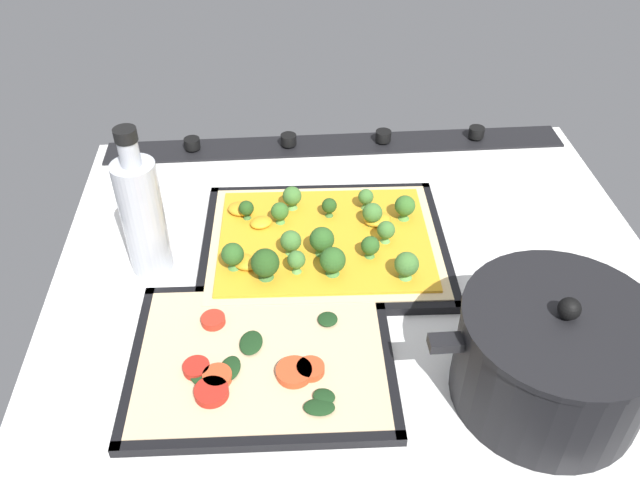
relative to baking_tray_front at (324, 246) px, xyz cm
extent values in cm
cube|color=white|center=(-4.39, 4.61, -1.86)|extent=(85.03, 72.68, 3.00)
cube|color=black|center=(-4.39, -28.23, 0.04)|extent=(81.63, 7.00, 0.80)
cylinder|color=black|center=(-29.90, -28.23, 1.34)|extent=(2.80, 2.80, 1.80)
cylinder|color=black|center=(-12.90, -28.23, 1.34)|extent=(2.80, 2.80, 1.80)
cylinder|color=black|center=(4.11, -28.23, 1.34)|extent=(2.80, 2.80, 1.80)
cylinder|color=black|center=(21.12, -28.23, 1.34)|extent=(2.80, 2.80, 1.80)
cube|color=black|center=(0.00, 0.00, -0.11)|extent=(36.35, 29.67, 0.50)
cube|color=black|center=(-0.52, -13.57, 0.29)|extent=(35.31, 2.54, 1.30)
cube|color=black|center=(0.52, 13.57, 0.29)|extent=(35.31, 2.54, 1.30)
cube|color=black|center=(-17.03, 0.65, 0.29)|extent=(2.28, 28.38, 1.30)
cube|color=black|center=(17.03, -0.65, 0.29)|extent=(2.28, 28.38, 1.30)
cube|color=beige|center=(0.00, 0.00, 0.64)|extent=(33.86, 27.18, 1.00)
cube|color=gold|center=(0.00, 0.00, 1.34)|extent=(31.13, 24.49, 0.40)
cone|color=#68AD54|center=(-6.81, -6.61, 2.18)|extent=(1.29, 1.29, 1.28)
sphere|color=#427533|center=(-6.81, -6.61, 3.70)|extent=(2.35, 2.35, 2.35)
cone|color=#427635|center=(-1.14, -5.14, 2.06)|extent=(1.25, 1.25, 1.05)
sphere|color=#264C1C|center=(-1.14, -5.14, 3.43)|extent=(2.27, 2.27, 2.27)
cone|color=#68AD54|center=(4.94, 3.01, 2.05)|extent=(1.64, 1.64, 1.04)
sphere|color=#427533|center=(4.94, 3.01, 3.69)|extent=(2.98, 2.98, 2.98)
cone|color=#5B9F46|center=(-12.23, -3.58, 2.17)|extent=(1.69, 1.69, 1.27)
sphere|color=#386B28|center=(-12.23, -3.58, 3.95)|extent=(3.07, 3.07, 3.07)
cone|color=#4D8B3F|center=(-0.46, 7.78, 2.09)|extent=(1.94, 1.94, 1.11)
sphere|color=#2D5B23|center=(-0.46, 7.78, 3.97)|extent=(3.52, 3.52, 3.52)
cone|color=#68AD54|center=(-8.64, 1.52, 2.10)|extent=(1.43, 1.43, 1.12)
sphere|color=#427533|center=(-8.64, 1.52, 3.63)|extent=(2.60, 2.60, 2.60)
cone|color=#427635|center=(8.52, 7.83, 2.11)|extent=(2.12, 2.12, 1.14)
sphere|color=#264C1C|center=(8.52, 7.83, 4.12)|extent=(3.85, 3.85, 3.85)
cone|color=#4D8B3F|center=(12.87, 5.56, 2.18)|extent=(1.71, 1.71, 1.28)
sphere|color=#2D5B23|center=(12.87, 5.56, 3.98)|extent=(3.11, 3.11, 3.11)
cone|color=#68AD54|center=(-7.26, -2.59, 2.05)|extent=(1.62, 1.62, 1.03)
sphere|color=#427533|center=(-7.26, -2.59, 3.67)|extent=(2.94, 2.94, 2.94)
cone|color=#68AD54|center=(4.31, -7.53, 2.12)|extent=(1.59, 1.59, 1.17)
sphere|color=#427533|center=(4.31, -7.53, 3.79)|extent=(2.89, 2.89, 2.89)
cone|color=#5B9F46|center=(6.25, -4.08, 2.07)|extent=(1.46, 1.46, 1.08)
sphere|color=#386B28|center=(6.25, -4.08, 3.60)|extent=(2.65, 2.65, 2.65)
cone|color=#68AD54|center=(-10.18, 9.27, 2.10)|extent=(1.82, 1.82, 1.13)
sphere|color=#427533|center=(-10.18, 9.27, 3.91)|extent=(3.30, 3.30, 3.30)
cone|color=#427635|center=(11.19, -5.51, 2.05)|extent=(1.24, 1.24, 1.02)
sphere|color=#264C1C|center=(11.19, -5.51, 3.40)|extent=(2.25, 2.25, 2.25)
cone|color=#4D8B3F|center=(-5.97, 4.82, 2.03)|extent=(1.44, 1.44, 0.98)
sphere|color=#2D5B23|center=(-5.97, 4.82, 3.50)|extent=(2.62, 2.62, 2.62)
cone|color=#68AD54|center=(4.35, 7.01, 2.14)|extent=(1.37, 1.37, 1.21)
sphere|color=#427533|center=(4.35, 7.01, 3.68)|extent=(2.49, 2.49, 2.49)
cone|color=#4D8B3F|center=(0.65, 3.51, 2.18)|extent=(1.91, 1.91, 1.28)
sphere|color=#2D5B23|center=(0.65, 3.51, 4.12)|extent=(3.47, 3.47, 3.47)
ellipsoid|color=gold|center=(12.17, -7.08, 2.13)|extent=(4.80, 4.36, 1.38)
ellipsoid|color=gold|center=(9.24, 3.81, 1.91)|extent=(3.08, 3.08, 0.88)
ellipsoid|color=gold|center=(11.46, 5.14, 2.13)|extent=(4.89, 4.81, 1.38)
ellipsoid|color=gold|center=(9.06, -3.62, 2.04)|extent=(4.21, 3.91, 1.18)
ellipsoid|color=gold|center=(-8.14, -2.91, 2.14)|extent=(4.70, 4.06, 1.41)
cube|color=black|center=(9.24, 20.91, -0.11)|extent=(32.30, 25.71, 0.50)
cube|color=black|center=(8.87, 9.15, 0.29)|extent=(31.55, 2.19, 1.30)
cube|color=black|center=(9.61, 32.67, 0.29)|extent=(31.55, 2.19, 1.30)
cube|color=black|center=(-5.92, 21.39, 0.29)|extent=(1.98, 24.75, 1.30)
cube|color=black|center=(24.40, 20.44, 0.29)|extent=(1.98, 24.75, 1.30)
cube|color=#D1B38A|center=(9.24, 20.91, 0.59)|extent=(29.82, 23.24, 0.90)
cylinder|color=red|center=(15.24, 15.28, 1.54)|extent=(3.02, 3.02, 1.00)
cylinder|color=#D14723|center=(5.50, 24.28, 1.54)|extent=(4.23, 4.23, 1.00)
cylinder|color=#D14723|center=(14.33, 24.29, 1.54)|extent=(3.39, 3.39, 1.00)
cylinder|color=#B22319|center=(16.80, 22.82, 1.54)|extent=(3.15, 3.15, 1.00)
cylinder|color=#B22319|center=(14.88, 26.43, 1.54)|extent=(3.91, 3.91, 1.00)
cylinder|color=#D14723|center=(3.57, 23.97, 1.54)|extent=(3.29, 3.29, 1.00)
ellipsoid|color=#193819|center=(12.93, 23.10, 1.44)|extent=(3.16, 4.23, 0.60)
ellipsoid|color=#193819|center=(0.89, 16.11, 1.44)|extent=(2.76, 2.85, 0.60)
ellipsoid|color=#193819|center=(10.49, 19.30, 1.44)|extent=(3.27, 4.28, 0.60)
ellipsoid|color=#193819|center=(16.21, 23.94, 1.44)|extent=(4.23, 4.41, 0.60)
ellipsoid|color=#193819|center=(2.31, 27.89, 1.44)|extent=(3.26, 3.08, 0.60)
ellipsoid|color=#193819|center=(2.95, 29.30, 1.44)|extent=(3.71, 2.66, 0.60)
cylinder|color=black|center=(-22.86, 27.91, 5.53)|extent=(21.12, 21.12, 11.78)
cylinder|color=black|center=(-22.86, 27.91, 11.82)|extent=(21.54, 21.54, 0.80)
sphere|color=black|center=(-22.86, 27.91, 13.42)|extent=(2.40, 2.40, 2.40)
cube|color=black|center=(-10.50, 27.91, 9.30)|extent=(3.60, 2.00, 1.20)
cylinder|color=#B7BCC6|center=(24.48, 2.22, 8.13)|extent=(5.77, 5.77, 16.99)
cylinder|color=#B7BCC6|center=(24.48, 2.22, 18.38)|extent=(2.60, 2.60, 3.50)
cylinder|color=black|center=(24.48, 2.22, 20.93)|extent=(2.88, 2.88, 1.60)
camera|label=1|loc=(6.20, 73.10, 61.40)|focal=36.77mm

